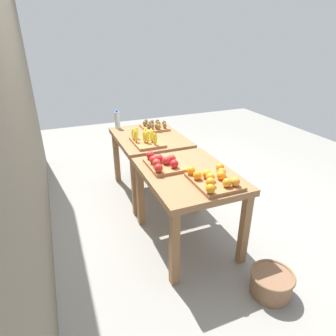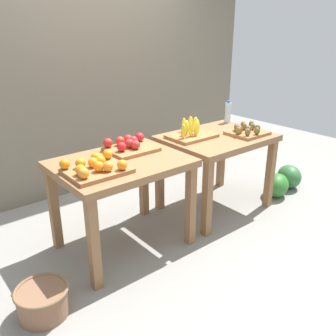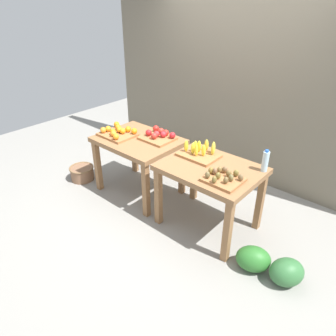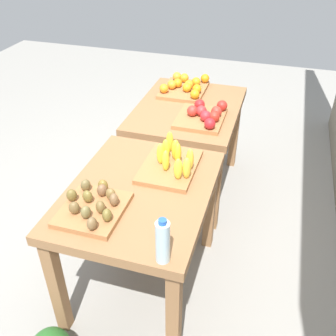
{
  "view_description": "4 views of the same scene",
  "coord_description": "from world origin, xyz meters",
  "px_view_note": "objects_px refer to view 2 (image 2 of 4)",
  "views": [
    {
      "loc": [
        -2.69,
        1.08,
        1.95
      ],
      "look_at": [
        -0.02,
        -0.01,
        0.59
      ],
      "focal_mm": 30.82,
      "sensor_mm": 36.0,
      "label": 1
    },
    {
      "loc": [
        -1.97,
        -2.31,
        1.77
      ],
      "look_at": [
        -0.09,
        -0.02,
        0.61
      ],
      "focal_mm": 38.24,
      "sensor_mm": 36.0,
      "label": 2
    },
    {
      "loc": [
        2.15,
        -2.5,
        2.4
      ],
      "look_at": [
        -0.04,
        -0.01,
        0.55
      ],
      "focal_mm": 33.56,
      "sensor_mm": 36.0,
      "label": 3
    },
    {
      "loc": [
        2.19,
        0.66,
        2.14
      ],
      "look_at": [
        0.03,
        0.01,
        0.58
      ],
      "focal_mm": 41.53,
      "sensor_mm": 36.0,
      "label": 4
    }
  ],
  "objects_px": {
    "water_bottle": "(228,112)",
    "display_table_left": "(121,174)",
    "display_table_right": "(217,147)",
    "watermelon_pile": "(283,181)",
    "banana_crate": "(191,132)",
    "apple_bin": "(129,146)",
    "orange_bin": "(96,167)",
    "kiwi_bin": "(247,131)",
    "wicker_basket": "(43,300)"
  },
  "relations": [
    {
      "from": "display_table_right",
      "to": "orange_bin",
      "type": "height_order",
      "value": "orange_bin"
    },
    {
      "from": "orange_bin",
      "to": "display_table_left",
      "type": "bearing_deg",
      "value": 20.28
    },
    {
      "from": "banana_crate",
      "to": "watermelon_pile",
      "type": "distance_m",
      "value": 1.38
    },
    {
      "from": "kiwi_bin",
      "to": "wicker_basket",
      "type": "distance_m",
      "value": 2.35
    },
    {
      "from": "display_table_right",
      "to": "watermelon_pile",
      "type": "xyz_separation_m",
      "value": [
        0.89,
        -0.24,
        -0.54
      ]
    },
    {
      "from": "orange_bin",
      "to": "wicker_basket",
      "type": "bearing_deg",
      "value": -156.99
    },
    {
      "from": "apple_bin",
      "to": "watermelon_pile",
      "type": "relative_size",
      "value": 0.57
    },
    {
      "from": "apple_bin",
      "to": "water_bottle",
      "type": "distance_m",
      "value": 1.39
    },
    {
      "from": "banana_crate",
      "to": "watermelon_pile",
      "type": "relative_size",
      "value": 0.6
    },
    {
      "from": "apple_bin",
      "to": "watermelon_pile",
      "type": "distance_m",
      "value": 1.99
    },
    {
      "from": "banana_crate",
      "to": "watermelon_pile",
      "type": "xyz_separation_m",
      "value": [
        1.14,
        -0.36,
        -0.7
      ]
    },
    {
      "from": "display_table_right",
      "to": "orange_bin",
      "type": "distance_m",
      "value": 1.41
    },
    {
      "from": "display_table_right",
      "to": "apple_bin",
      "type": "bearing_deg",
      "value": 169.53
    },
    {
      "from": "display_table_left",
      "to": "apple_bin",
      "type": "distance_m",
      "value": 0.31
    },
    {
      "from": "banana_crate",
      "to": "wicker_basket",
      "type": "xyz_separation_m",
      "value": [
        -1.74,
        -0.47,
        -0.72
      ]
    },
    {
      "from": "watermelon_pile",
      "to": "water_bottle",
      "type": "bearing_deg",
      "value": 129.27
    },
    {
      "from": "display_table_left",
      "to": "orange_bin",
      "type": "relative_size",
      "value": 2.33
    },
    {
      "from": "kiwi_bin",
      "to": "wicker_basket",
      "type": "relative_size",
      "value": 1.02
    },
    {
      "from": "display_table_right",
      "to": "orange_bin",
      "type": "bearing_deg",
      "value": -175.83
    },
    {
      "from": "watermelon_pile",
      "to": "wicker_basket",
      "type": "relative_size",
      "value": 2.07
    },
    {
      "from": "water_bottle",
      "to": "display_table_right",
      "type": "bearing_deg",
      "value": -148.43
    },
    {
      "from": "water_bottle",
      "to": "display_table_left",
      "type": "bearing_deg",
      "value": -169.79
    },
    {
      "from": "orange_bin",
      "to": "kiwi_bin",
      "type": "height_order",
      "value": "orange_bin"
    },
    {
      "from": "apple_bin",
      "to": "wicker_basket",
      "type": "relative_size",
      "value": 1.18
    },
    {
      "from": "display_table_left",
      "to": "watermelon_pile",
      "type": "distance_m",
      "value": 2.1
    },
    {
      "from": "display_table_right",
      "to": "water_bottle",
      "type": "distance_m",
      "value": 0.59
    },
    {
      "from": "display_table_left",
      "to": "orange_bin",
      "type": "xyz_separation_m",
      "value": [
        -0.28,
        -0.1,
        0.16
      ]
    },
    {
      "from": "display_table_right",
      "to": "kiwi_bin",
      "type": "relative_size",
      "value": 2.89
    },
    {
      "from": "orange_bin",
      "to": "apple_bin",
      "type": "xyz_separation_m",
      "value": [
        0.47,
        0.27,
        0.0
      ]
    },
    {
      "from": "water_bottle",
      "to": "apple_bin",
      "type": "bearing_deg",
      "value": -175.26
    },
    {
      "from": "kiwi_bin",
      "to": "apple_bin",
      "type": "bearing_deg",
      "value": 164.19
    },
    {
      "from": "apple_bin",
      "to": "watermelon_pile",
      "type": "bearing_deg",
      "value": -12.73
    },
    {
      "from": "display_table_left",
      "to": "display_table_right",
      "type": "bearing_deg",
      "value": 0.0
    },
    {
      "from": "water_bottle",
      "to": "wicker_basket",
      "type": "xyz_separation_m",
      "value": [
        -2.44,
        -0.64,
        -0.79
      ]
    },
    {
      "from": "kiwi_bin",
      "to": "display_table_right",
      "type": "bearing_deg",
      "value": 147.09
    },
    {
      "from": "kiwi_bin",
      "to": "water_bottle",
      "type": "xyz_separation_m",
      "value": [
        0.22,
        0.45,
        0.08
      ]
    },
    {
      "from": "wicker_basket",
      "to": "kiwi_bin",
      "type": "bearing_deg",
      "value": 4.84
    },
    {
      "from": "orange_bin",
      "to": "watermelon_pile",
      "type": "distance_m",
      "value": 2.4
    },
    {
      "from": "orange_bin",
      "to": "watermelon_pile",
      "type": "bearing_deg",
      "value": -3.45
    },
    {
      "from": "display_table_left",
      "to": "display_table_right",
      "type": "distance_m",
      "value": 1.12
    },
    {
      "from": "display_table_right",
      "to": "kiwi_bin",
      "type": "height_order",
      "value": "kiwi_bin"
    },
    {
      "from": "display_table_left",
      "to": "apple_bin",
      "type": "bearing_deg",
      "value": 40.71
    },
    {
      "from": "watermelon_pile",
      "to": "wicker_basket",
      "type": "bearing_deg",
      "value": -177.8
    },
    {
      "from": "display_table_right",
      "to": "watermelon_pile",
      "type": "distance_m",
      "value": 1.07
    },
    {
      "from": "apple_bin",
      "to": "kiwi_bin",
      "type": "bearing_deg",
      "value": -15.81
    },
    {
      "from": "display_table_right",
      "to": "banana_crate",
      "type": "relative_size",
      "value": 2.36
    },
    {
      "from": "orange_bin",
      "to": "kiwi_bin",
      "type": "xyz_separation_m",
      "value": [
        1.64,
        -0.06,
        -0.01
      ]
    },
    {
      "from": "watermelon_pile",
      "to": "orange_bin",
      "type": "bearing_deg",
      "value": 176.55
    },
    {
      "from": "display_table_left",
      "to": "wicker_basket",
      "type": "bearing_deg",
      "value": -157.85
    },
    {
      "from": "banana_crate",
      "to": "water_bottle",
      "type": "bearing_deg",
      "value": 13.27
    }
  ]
}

